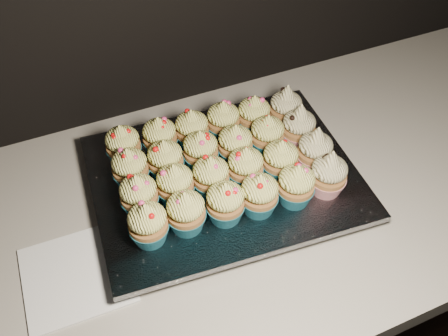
# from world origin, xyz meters

# --- Properties ---
(cabinet) EXTENTS (2.40, 0.60, 0.86)m
(cabinet) POSITION_xyz_m (0.00, 1.70, 0.43)
(cabinet) COLOR black
(cabinet) RESTS_ON ground
(worktop) EXTENTS (2.44, 0.64, 0.04)m
(worktop) POSITION_xyz_m (0.00, 1.70, 0.88)
(worktop) COLOR beige
(worktop) RESTS_ON cabinet
(napkin) EXTENTS (0.17, 0.17, 0.00)m
(napkin) POSITION_xyz_m (-0.51, 1.65, 0.90)
(napkin) COLOR white
(napkin) RESTS_ON worktop
(baking_tray) EXTENTS (0.45, 0.36, 0.02)m
(baking_tray) POSITION_xyz_m (-0.23, 1.73, 0.91)
(baking_tray) COLOR black
(baking_tray) RESTS_ON worktop
(foil_lining) EXTENTS (0.49, 0.40, 0.01)m
(foil_lining) POSITION_xyz_m (-0.23, 1.73, 0.93)
(foil_lining) COLOR silver
(foil_lining) RESTS_ON baking_tray
(cupcake_0) EXTENTS (0.06, 0.06, 0.08)m
(cupcake_0) POSITION_xyz_m (-0.39, 1.65, 0.97)
(cupcake_0) COLOR #1B6E83
(cupcake_0) RESTS_ON foil_lining
(cupcake_1) EXTENTS (0.06, 0.06, 0.08)m
(cupcake_1) POSITION_xyz_m (-0.33, 1.65, 0.97)
(cupcake_1) COLOR #1B6E83
(cupcake_1) RESTS_ON foil_lining
(cupcake_2) EXTENTS (0.06, 0.06, 0.08)m
(cupcake_2) POSITION_xyz_m (-0.26, 1.64, 0.97)
(cupcake_2) COLOR #1B6E83
(cupcake_2) RESTS_ON foil_lining
(cupcake_3) EXTENTS (0.06, 0.06, 0.08)m
(cupcake_3) POSITION_xyz_m (-0.21, 1.63, 0.97)
(cupcake_3) COLOR #1B6E83
(cupcake_3) RESTS_ON foil_lining
(cupcake_4) EXTENTS (0.06, 0.06, 0.08)m
(cupcake_4) POSITION_xyz_m (-0.14, 1.63, 0.97)
(cupcake_4) COLOR #1B6E83
(cupcake_4) RESTS_ON foil_lining
(cupcake_5) EXTENTS (0.06, 0.06, 0.10)m
(cupcake_5) POSITION_xyz_m (-0.08, 1.62, 0.97)
(cupcake_5) COLOR #AE1826
(cupcake_5) RESTS_ON foil_lining
(cupcake_6) EXTENTS (0.06, 0.06, 0.08)m
(cupcake_6) POSITION_xyz_m (-0.39, 1.71, 0.97)
(cupcake_6) COLOR #1B6E83
(cupcake_6) RESTS_ON foil_lining
(cupcake_7) EXTENTS (0.06, 0.06, 0.08)m
(cupcake_7) POSITION_xyz_m (-0.32, 1.71, 0.97)
(cupcake_7) COLOR #1B6E83
(cupcake_7) RESTS_ON foil_lining
(cupcake_8) EXTENTS (0.06, 0.06, 0.08)m
(cupcake_8) POSITION_xyz_m (-0.26, 1.70, 0.97)
(cupcake_8) COLOR #1B6E83
(cupcake_8) RESTS_ON foil_lining
(cupcake_9) EXTENTS (0.06, 0.06, 0.08)m
(cupcake_9) POSITION_xyz_m (-0.20, 1.70, 0.97)
(cupcake_9) COLOR #1B6E83
(cupcake_9) RESTS_ON foil_lining
(cupcake_10) EXTENTS (0.06, 0.06, 0.08)m
(cupcake_10) POSITION_xyz_m (-0.14, 1.69, 0.97)
(cupcake_10) COLOR #1B6E83
(cupcake_10) RESTS_ON foil_lining
(cupcake_11) EXTENTS (0.06, 0.06, 0.10)m
(cupcake_11) POSITION_xyz_m (-0.07, 1.68, 0.97)
(cupcake_11) COLOR #AE1826
(cupcake_11) RESTS_ON foil_lining
(cupcake_12) EXTENTS (0.06, 0.06, 0.08)m
(cupcake_12) POSITION_xyz_m (-0.38, 1.77, 0.97)
(cupcake_12) COLOR #1B6E83
(cupcake_12) RESTS_ON foil_lining
(cupcake_13) EXTENTS (0.06, 0.06, 0.08)m
(cupcake_13) POSITION_xyz_m (-0.32, 1.77, 0.97)
(cupcake_13) COLOR #1B6E83
(cupcake_13) RESTS_ON foil_lining
(cupcake_14) EXTENTS (0.06, 0.06, 0.08)m
(cupcake_14) POSITION_xyz_m (-0.26, 1.76, 0.97)
(cupcake_14) COLOR #1B6E83
(cupcake_14) RESTS_ON foil_lining
(cupcake_15) EXTENTS (0.06, 0.06, 0.08)m
(cupcake_15) POSITION_xyz_m (-0.19, 1.75, 0.97)
(cupcake_15) COLOR #1B6E83
(cupcake_15) RESTS_ON foil_lining
(cupcake_16) EXTENTS (0.06, 0.06, 0.08)m
(cupcake_16) POSITION_xyz_m (-0.13, 1.75, 0.97)
(cupcake_16) COLOR #1B6E83
(cupcake_16) RESTS_ON foil_lining
(cupcake_17) EXTENTS (0.06, 0.06, 0.10)m
(cupcake_17) POSITION_xyz_m (-0.07, 1.75, 0.97)
(cupcake_17) COLOR #AE1826
(cupcake_17) RESTS_ON foil_lining
(cupcake_18) EXTENTS (0.06, 0.06, 0.08)m
(cupcake_18) POSITION_xyz_m (-0.38, 1.83, 0.97)
(cupcake_18) COLOR #1B6E83
(cupcake_18) RESTS_ON foil_lining
(cupcake_19) EXTENTS (0.06, 0.06, 0.08)m
(cupcake_19) POSITION_xyz_m (-0.31, 1.83, 0.97)
(cupcake_19) COLOR #1B6E83
(cupcake_19) RESTS_ON foil_lining
(cupcake_20) EXTENTS (0.06, 0.06, 0.08)m
(cupcake_20) POSITION_xyz_m (-0.25, 1.82, 0.97)
(cupcake_20) COLOR #1B6E83
(cupcake_20) RESTS_ON foil_lining
(cupcake_21) EXTENTS (0.06, 0.06, 0.08)m
(cupcake_21) POSITION_xyz_m (-0.19, 1.82, 0.97)
(cupcake_21) COLOR #1B6E83
(cupcake_21) RESTS_ON foil_lining
(cupcake_22) EXTENTS (0.06, 0.06, 0.08)m
(cupcake_22) POSITION_xyz_m (-0.13, 1.81, 0.97)
(cupcake_22) COLOR #1B6E83
(cupcake_22) RESTS_ON foil_lining
(cupcake_23) EXTENTS (0.06, 0.06, 0.10)m
(cupcake_23) POSITION_xyz_m (-0.06, 1.81, 0.97)
(cupcake_23) COLOR #AE1826
(cupcake_23) RESTS_ON foil_lining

